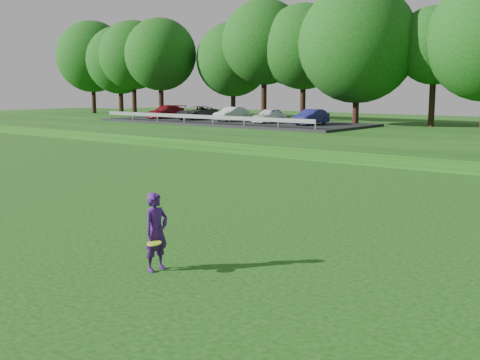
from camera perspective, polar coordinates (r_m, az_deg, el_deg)
The scene contains 4 objects.
ground at distance 11.94m, azimuth -12.86°, elevation -9.72°, with size 140.00×140.00×0.00m, color #13410C.
walking_path at distance 28.65m, azimuth 20.17°, elevation 0.85°, with size 130.00×1.60×0.04m, color gray.
parking_lot at distance 52.04m, azimuth -1.38°, elevation 5.90°, with size 24.00×9.00×1.38m.
woman at distance 12.47m, azimuth -7.95°, elevation -4.89°, with size 0.53×0.68×1.63m.
Camera 1 is at (8.93, -6.97, 3.77)m, focal length 45.00 mm.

